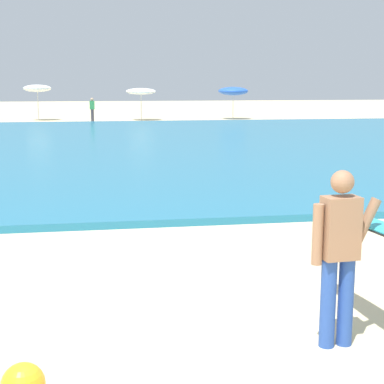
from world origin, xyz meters
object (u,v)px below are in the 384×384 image
(beach_umbrella_1, at_px, (37,88))
(beach_umbrella_2, at_px, (141,91))
(surfer_with_board, at_px, (364,241))
(beachgoer_near_row_left, at_px, (92,109))
(beach_umbrella_3, at_px, (233,91))

(beach_umbrella_1, distance_m, beach_umbrella_2, 7.00)
(surfer_with_board, xyz_separation_m, beachgoer_near_row_left, (-2.54, 34.13, -0.19))
(surfer_with_board, bearing_deg, beach_umbrella_1, 99.54)
(beach_umbrella_1, height_order, beach_umbrella_2, beach_umbrella_1)
(beach_umbrella_1, relative_size, beach_umbrella_3, 1.07)
(beach_umbrella_1, bearing_deg, surfer_with_board, -80.46)
(beach_umbrella_2, xyz_separation_m, beachgoer_near_row_left, (-3.30, -1.54, -1.11))
(beach_umbrella_1, bearing_deg, beachgoer_near_row_left, -35.19)
(beach_umbrella_1, relative_size, beach_umbrella_2, 1.09)
(surfer_with_board, xyz_separation_m, beach_umbrella_3, (7.24, 35.93, 0.92))
(beach_umbrella_2, distance_m, beach_umbrella_3, 6.49)
(beach_umbrella_2, bearing_deg, beach_umbrella_3, 2.23)
(beach_umbrella_1, height_order, beach_umbrella_3, beach_umbrella_1)
(surfer_with_board, height_order, beachgoer_near_row_left, surfer_with_board)
(beach_umbrella_1, distance_m, beach_umbrella_3, 13.43)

